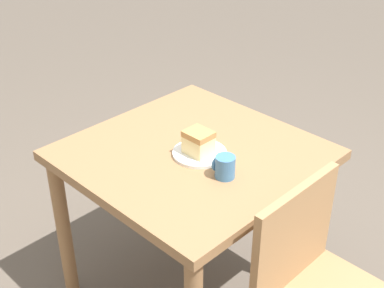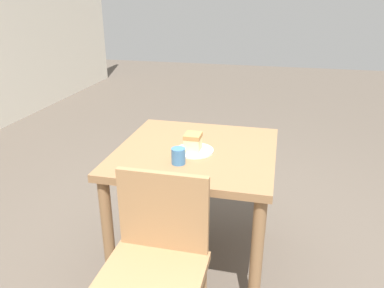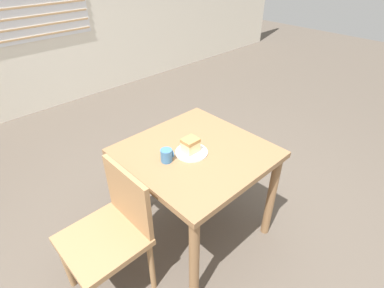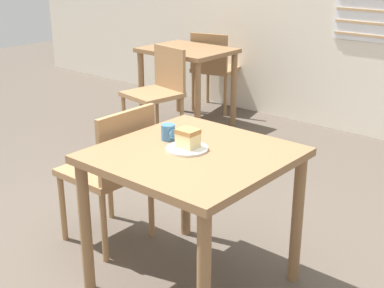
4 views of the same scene
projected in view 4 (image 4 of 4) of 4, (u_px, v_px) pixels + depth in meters
The scene contains 9 objects.
ground_plane at pixel (157, 284), 2.85m from camera, with size 14.00×14.00×0.00m, color brown.
dining_table_near at pixel (193, 174), 2.63m from camera, with size 0.87×0.87×0.76m.
dining_table_far at pixel (187, 63), 5.22m from camera, with size 0.83×0.66×0.77m.
chair_near_window at pixel (112, 168), 3.10m from camera, with size 0.44×0.44×0.85m.
chair_far_corner at pixel (158, 90), 4.80m from camera, with size 0.50×0.50×0.85m.
chair_far_opposite at pixel (214, 67), 5.71m from camera, with size 0.53×0.53×0.85m.
plate at pixel (187, 149), 2.61m from camera, with size 0.21×0.21×0.01m.
cake_slice at pixel (188, 138), 2.60m from camera, with size 0.10×0.09×0.09m.
coffee_mug at pixel (169, 132), 2.73m from camera, with size 0.08×0.07×0.08m.
Camera 4 is at (1.70, -1.72, 1.69)m, focal length 50.00 mm.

